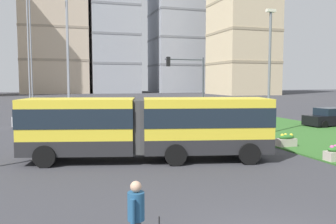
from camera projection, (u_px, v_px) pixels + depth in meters
articulated_bus at (147, 126)px, 17.16m from camera, size 12.04×5.23×3.00m
car_black_sedan at (330, 118)px, 30.14m from camera, size 4.55×2.36×1.58m
car_white_van at (41, 118)px, 29.74m from camera, size 4.48×2.19×1.58m
pedestrian_crossing at (136, 215)px, 7.50m from camera, size 0.36×0.52×1.74m
flower_planter_2 at (336, 153)px, 16.86m from camera, size 1.10×0.56×0.74m
flower_planter_3 at (286, 140)px, 20.55m from camera, size 1.10×0.56×0.74m
flower_planter_4 at (262, 134)px, 22.99m from camera, size 1.10×0.56×0.74m
flower_planter_5 at (250, 131)px, 24.38m from camera, size 1.10×0.56×0.74m
traffic_light_far_right at (191, 79)px, 30.65m from camera, size 3.56×0.28×5.87m
streetlight_median at (270, 66)px, 25.30m from camera, size 0.70×0.28×8.87m
apartment_tower_westcentre at (54, 16)px, 113.77m from camera, size 20.37×19.48×49.46m
apartment_tower_centre at (113, 24)px, 119.01m from camera, size 15.44×20.04×45.70m
apartment_tower_eastcentre at (178, 28)px, 126.48m from camera, size 17.65×18.35×45.57m
apartment_tower_east at (243, 4)px, 102.49m from camera, size 15.70×17.87×52.27m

